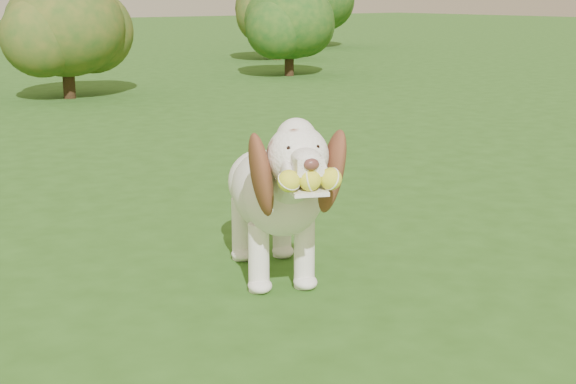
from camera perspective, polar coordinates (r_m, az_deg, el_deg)
ground at (r=4.37m, az=1.61°, el=-3.26°), size 80.00×80.00×0.00m
dog at (r=3.62m, az=-0.90°, el=0.24°), size 0.76×1.20×0.81m
shrub_c at (r=10.57m, az=-15.56°, el=11.29°), size 1.48×1.48×1.53m
shrub_d at (r=13.11m, az=0.09°, el=12.10°), size 1.45×1.45×1.50m
shrub_f at (r=16.44m, az=-0.81°, el=12.92°), size 1.67×1.67×1.73m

